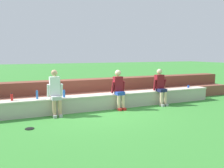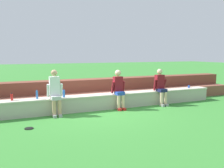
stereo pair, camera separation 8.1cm
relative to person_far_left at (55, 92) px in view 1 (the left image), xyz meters
name	(u,v)px [view 1 (the left image)]	position (x,y,z in m)	size (l,w,h in m)	color
ground_plane	(101,111)	(1.52, 0.00, -0.77)	(80.00, 80.00, 0.00)	#388433
stone_seating_wall	(98,101)	(1.52, 0.24, -0.49)	(9.60, 0.52, 0.53)	#B7AF9E
brick_bleachers	(88,94)	(1.52, 1.35, -0.37)	(13.25, 1.23, 0.94)	brown
person_far_left	(55,92)	(0.00, 0.00, 0.00)	(0.50, 0.56, 1.45)	tan
person_left_of_center	(119,88)	(2.21, -0.01, -0.02)	(0.50, 0.52, 1.39)	beige
person_center	(160,86)	(3.96, -0.02, -0.03)	(0.51, 0.55, 1.38)	beige
water_bottle_near_left	(12,97)	(-1.27, 0.28, -0.13)	(0.07, 0.07, 0.23)	red
water_bottle_mid_left	(64,94)	(0.31, 0.20, -0.12)	(0.08, 0.08, 0.25)	blue
water_bottle_near_right	(37,95)	(-0.53, 0.24, -0.10)	(0.06, 0.06, 0.28)	blue
plastic_cup_left_end	(188,87)	(5.58, 0.27, -0.19)	(0.08, 0.08, 0.11)	blue
plastic_cup_middle	(123,91)	(2.50, 0.27, -0.18)	(0.08, 0.08, 0.12)	red
frisbee	(30,129)	(-0.90, -1.13, -0.76)	(0.23, 0.23, 0.02)	black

